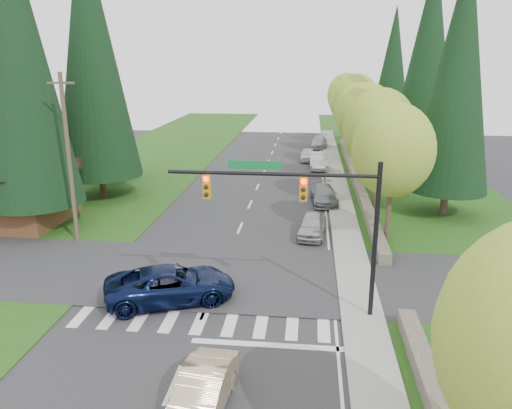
% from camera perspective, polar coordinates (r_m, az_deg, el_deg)
% --- Properties ---
extents(ground, '(120.00, 120.00, 0.00)m').
position_cam_1_polar(ground, '(19.10, -8.64, -17.94)').
color(ground, '#28282B').
rests_on(ground, ground).
extents(grass_east, '(14.00, 110.00, 0.06)m').
position_cam_1_polar(grass_east, '(37.77, 19.09, -0.99)').
color(grass_east, '#1F4211').
rests_on(grass_east, ground).
extents(grass_west, '(14.00, 110.00, 0.06)m').
position_cam_1_polar(grass_west, '(40.69, -19.37, 0.19)').
color(grass_west, '#1F4211').
rests_on(grass_west, ground).
extents(cross_street, '(120.00, 8.00, 0.10)m').
position_cam_1_polar(cross_street, '(25.92, -4.17, -8.08)').
color(cross_street, '#28282B').
rests_on(cross_street, ground).
extents(sidewalk_east, '(1.80, 80.00, 0.13)m').
position_cam_1_polar(sidewalk_east, '(38.77, 9.66, 0.19)').
color(sidewalk_east, gray).
rests_on(sidewalk_east, ground).
extents(curb_east, '(0.20, 80.00, 0.13)m').
position_cam_1_polar(curb_east, '(38.72, 8.41, 0.22)').
color(curb_east, gray).
rests_on(curb_east, ground).
extents(stone_wall_north, '(0.70, 40.00, 0.70)m').
position_cam_1_polar(stone_wall_north, '(46.56, 11.24, 3.18)').
color(stone_wall_north, '#4C4438').
rests_on(stone_wall_north, ground).
extents(traffic_signal, '(8.70, 0.37, 6.80)m').
position_cam_1_polar(traffic_signal, '(20.51, 5.88, 0.08)').
color(traffic_signal, black).
rests_on(traffic_signal, ground).
extents(brown_building, '(8.40, 8.40, 5.40)m').
position_cam_1_polar(brown_building, '(36.68, -25.94, 2.79)').
color(brown_building, '#4C2D19').
rests_on(brown_building, ground).
extents(utility_pole, '(1.60, 0.24, 10.00)m').
position_cam_1_polar(utility_pole, '(31.04, -20.60, 4.99)').
color(utility_pole, '#473828').
rests_on(utility_pole, ground).
extents(decid_tree_0, '(4.80, 4.80, 8.37)m').
position_cam_1_polar(decid_tree_0, '(30.03, 15.40, 5.98)').
color(decid_tree_0, '#38281C').
rests_on(decid_tree_0, ground).
extents(decid_tree_1, '(5.20, 5.20, 8.80)m').
position_cam_1_polar(decid_tree_1, '(36.85, 13.93, 8.23)').
color(decid_tree_1, '#38281C').
rests_on(decid_tree_1, ground).
extents(decid_tree_2, '(5.00, 5.00, 8.82)m').
position_cam_1_polar(decid_tree_2, '(43.71, 12.52, 9.70)').
color(decid_tree_2, '#38281C').
rests_on(decid_tree_2, ground).
extents(decid_tree_3, '(5.00, 5.00, 8.55)m').
position_cam_1_polar(decid_tree_3, '(50.68, 11.80, 10.31)').
color(decid_tree_3, '#38281C').
rests_on(decid_tree_3, ground).
extents(decid_tree_4, '(5.40, 5.40, 9.18)m').
position_cam_1_polar(decid_tree_4, '(57.59, 11.29, 11.42)').
color(decid_tree_4, '#38281C').
rests_on(decid_tree_4, ground).
extents(decid_tree_5, '(4.80, 4.80, 8.30)m').
position_cam_1_polar(decid_tree_5, '(64.58, 10.57, 11.48)').
color(decid_tree_5, '#38281C').
rests_on(decid_tree_5, ground).
extents(decid_tree_6, '(5.20, 5.20, 8.86)m').
position_cam_1_polar(decid_tree_6, '(71.52, 10.27, 12.21)').
color(decid_tree_6, '#38281C').
rests_on(decid_tree_6, ground).
extents(conifer_w_a, '(6.12, 6.12, 19.80)m').
position_cam_1_polar(conifer_w_a, '(33.99, -25.51, 14.98)').
color(conifer_w_a, '#38281C').
rests_on(conifer_w_a, ground).
extents(conifer_w_b, '(5.44, 5.44, 17.80)m').
position_cam_1_polar(conifer_w_b, '(38.97, -26.12, 13.41)').
color(conifer_w_b, '#38281C').
rests_on(conifer_w_b, ground).
extents(conifer_w_c, '(6.46, 6.46, 20.80)m').
position_cam_1_polar(conifer_w_c, '(40.65, -18.36, 16.39)').
color(conifer_w_c, '#38281C').
rests_on(conifer_w_c, ground).
extents(conifer_w_e, '(5.78, 5.78, 18.80)m').
position_cam_1_polar(conifer_w_e, '(46.95, -17.49, 15.13)').
color(conifer_w_e, '#38281C').
rests_on(conifer_w_e, ground).
extents(conifer_e_a, '(5.44, 5.44, 17.80)m').
position_cam_1_polar(conifer_e_a, '(36.49, 22.12, 13.76)').
color(conifer_e_a, '#38281C').
rests_on(conifer_e_a, ground).
extents(conifer_e_b, '(6.12, 6.12, 19.80)m').
position_cam_1_polar(conifer_e_b, '(50.33, 19.09, 15.60)').
color(conifer_e_b, '#38281C').
rests_on(conifer_e_b, ground).
extents(conifer_e_c, '(5.10, 5.10, 16.80)m').
position_cam_1_polar(conifer_e_c, '(63.94, 15.34, 14.52)').
color(conifer_e_c, '#38281C').
rests_on(conifer_e_c, ground).
extents(sedan_champagne, '(1.80, 4.29, 1.38)m').
position_cam_1_polar(sedan_champagne, '(16.70, -6.21, -20.59)').
color(sedan_champagne, '#D2B38C').
rests_on(sedan_champagne, ground).
extents(suv_navy, '(6.43, 4.62, 1.63)m').
position_cam_1_polar(suv_navy, '(23.30, -9.73, -9.01)').
color(suv_navy, '#0A1536').
rests_on(suv_navy, ground).
extents(parked_car_a, '(2.04, 4.17, 1.37)m').
position_cam_1_polar(parked_car_a, '(31.37, 6.47, -2.38)').
color(parked_car_a, '#A8A8AD').
rests_on(parked_car_a, ground).
extents(parked_car_b, '(2.26, 4.78, 1.35)m').
position_cam_1_polar(parked_car_b, '(38.54, 7.77, 1.11)').
color(parked_car_b, slate).
rests_on(parked_car_b, ground).
extents(parked_car_c, '(1.79, 4.91, 1.61)m').
position_cam_1_polar(parked_car_c, '(50.65, 7.15, 4.95)').
color(parked_car_c, '#BAB9BF').
rests_on(parked_car_c, ground).
extents(parked_car_d, '(1.56, 3.84, 1.31)m').
position_cam_1_polar(parked_car_d, '(54.65, 5.92, 5.66)').
color(parked_car_d, silver).
rests_on(parked_car_d, ground).
extents(parked_car_e, '(2.14, 4.77, 1.36)m').
position_cam_1_polar(parked_car_e, '(63.26, 7.27, 7.10)').
color(parked_car_e, '#9C9DA1').
rests_on(parked_car_e, ground).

